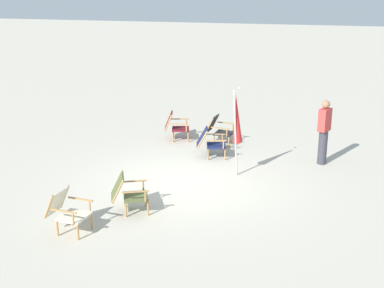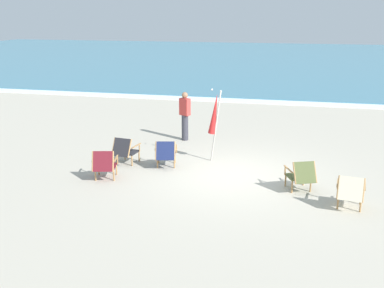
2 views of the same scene
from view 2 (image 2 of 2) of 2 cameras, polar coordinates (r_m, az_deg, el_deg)
name	(u,v)px [view 2 (image 2 of 2)]	position (r m, az deg, el deg)	size (l,w,h in m)	color
ground_plane	(232,175)	(11.97, 5.05, -3.96)	(80.00, 80.00, 0.00)	#B7AF9E
sea	(281,59)	(41.92, 11.19, 10.57)	(80.00, 40.00, 0.10)	teal
surf_band	(263,101)	(21.84, 8.95, 5.38)	(80.00, 1.10, 0.06)	white
beach_chair_mid_center	(301,175)	(11.04, 13.71, -3.82)	(0.81, 0.90, 0.79)	#515B33
beach_chair_back_right	(350,191)	(10.36, 19.48, -5.69)	(0.66, 0.78, 0.80)	beige
beach_chair_front_left	(104,164)	(11.68, -11.06, -2.51)	(0.72, 0.81, 0.81)	maroon
beach_chair_far_center	(166,153)	(12.38, -3.34, -1.15)	(0.73, 0.87, 0.78)	#19234C
beach_chair_front_right	(125,150)	(12.76, -8.49, -0.75)	(0.67, 0.80, 0.80)	#28282D
umbrella_furled_red	(215,114)	(12.67, 2.89, 3.76)	(0.41, 0.31, 2.11)	#B7B2A8
person_near_chairs	(185,116)	(14.95, -0.91, 3.62)	(0.39, 0.33, 1.63)	#383842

